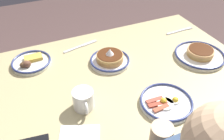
{
  "coord_description": "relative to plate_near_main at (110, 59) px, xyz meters",
  "views": [
    {
      "loc": [
        0.33,
        0.8,
        1.5
      ],
      "look_at": [
        -0.03,
        -0.01,
        0.79
      ],
      "focal_mm": 37.88,
      "sensor_mm": 36.0,
      "label": 1
    }
  ],
  "objects": [
    {
      "name": "coffee_mug",
      "position": [
        0.22,
        0.24,
        0.02
      ],
      "size": [
        0.09,
        0.12,
        0.09
      ],
      "color": "white",
      "rests_on": "dining_table"
    },
    {
      "name": "plate_center_pancakes",
      "position": [
        0.38,
        -0.15,
        -0.01
      ],
      "size": [
        0.2,
        0.2,
        0.05
      ],
      "color": "silver",
      "rests_on": "dining_table"
    },
    {
      "name": "fork_near",
      "position": [
        -0.54,
        -0.12,
        -0.02
      ],
      "size": [
        0.2,
        0.02,
        0.01
      ],
      "color": "silver",
      "rests_on": "dining_table"
    },
    {
      "name": "butter_knife",
      "position": [
        0.09,
        -0.21,
        -0.02
      ],
      "size": [
        0.21,
        0.06,
        0.01
      ],
      "color": "silver",
      "rests_on": "dining_table"
    },
    {
      "name": "plate_far_side",
      "position": [
        -0.46,
        0.15,
        -0.0
      ],
      "size": [
        0.27,
        0.27,
        0.05
      ],
      "color": "silver",
      "rests_on": "dining_table"
    },
    {
      "name": "plate_far_companion",
      "position": [
        -0.1,
        0.37,
        -0.01
      ],
      "size": [
        0.23,
        0.23,
        0.04
      ],
      "color": "white",
      "rests_on": "dining_table"
    },
    {
      "name": "dining_table",
      "position": [
        0.06,
        0.1,
        -0.11
      ],
      "size": [
        1.46,
        0.86,
        0.76
      ],
      "color": "tan",
      "rests_on": "ground_plane"
    },
    {
      "name": "plate_near_main",
      "position": [
        0.0,
        0.0,
        0.0
      ],
      "size": [
        0.21,
        0.21,
        0.08
      ],
      "color": "white",
      "rests_on": "dining_table"
    }
  ]
}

